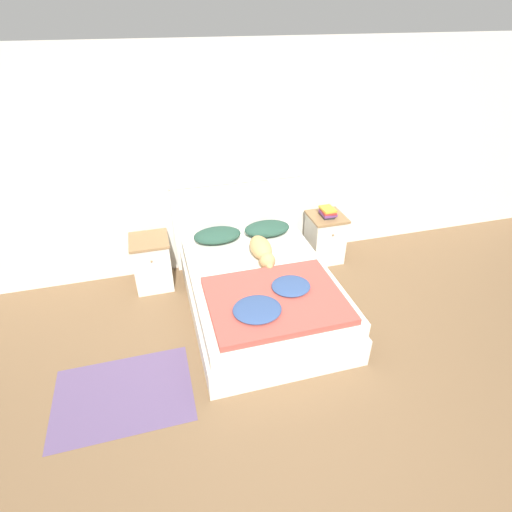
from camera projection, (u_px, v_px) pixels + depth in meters
name	position (u px, v px, depth m)	size (l,w,h in m)	color
ground_plane	(300.00, 382.00, 3.52)	(16.00, 16.00, 0.00)	brown
wall_back	(240.00, 163.00, 4.57)	(9.00, 0.06, 2.55)	silver
bed	(261.00, 293.00, 4.22)	(1.47, 2.02, 0.48)	silver
headboard	(238.00, 221.00, 4.87)	(1.55, 0.06, 1.12)	silver
nightstand_left	(152.00, 262.00, 4.58)	(0.43, 0.45, 0.62)	silver
nightstand_right	(325.00, 237.00, 5.07)	(0.43, 0.45, 0.62)	silver
pillow_left	(217.00, 235.00, 4.62)	(0.55, 0.34, 0.15)	#284C3D
pillow_right	(267.00, 229.00, 4.75)	(0.55, 0.34, 0.15)	#284C3D
quilt	(275.00, 300.00, 3.67)	(1.24, 0.99, 0.11)	#BC4C42
dog	(262.00, 250.00, 4.31)	(0.23, 0.65, 0.20)	tan
book_stack	(328.00, 212.00, 4.86)	(0.17, 0.24, 0.11)	#232328
rug	(123.00, 394.00, 3.41)	(1.15, 0.84, 0.00)	#604C75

